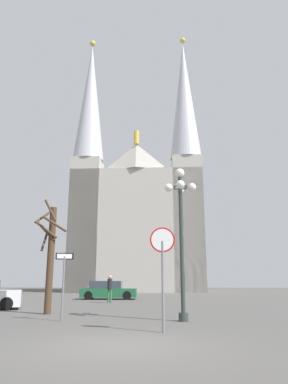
% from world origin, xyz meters
% --- Properties ---
extents(ground_plane, '(120.00, 120.00, 0.00)m').
position_xyz_m(ground_plane, '(0.00, 0.00, 0.00)').
color(ground_plane, '#514F4C').
extents(cathedral, '(16.94, 11.89, 34.54)m').
position_xyz_m(cathedral, '(-3.37, 37.41, 10.27)').
color(cathedral, '#ADA89E').
rests_on(cathedral, ground).
extents(stop_sign, '(0.77, 0.09, 3.06)m').
position_xyz_m(stop_sign, '(0.98, 2.23, 2.14)').
color(stop_sign, slate).
rests_on(stop_sign, ground).
extents(one_way_arrow_sign, '(0.66, 0.22, 2.49)m').
position_xyz_m(one_way_arrow_sign, '(-2.87, 4.82, 1.58)').
color(one_way_arrow_sign, slate).
rests_on(one_way_arrow_sign, ground).
extents(street_lamp, '(1.26, 1.26, 5.87)m').
position_xyz_m(street_lamp, '(1.63, 5.11, 3.76)').
color(street_lamp, '#2D3833').
rests_on(street_lamp, ground).
extents(bare_tree, '(1.57, 1.57, 5.16)m').
position_xyz_m(bare_tree, '(-4.35, 7.35, 2.65)').
color(bare_tree, '#473323').
rests_on(bare_tree, ground).
extents(parked_car_near_green, '(4.40, 2.11, 1.38)m').
position_xyz_m(parked_car_near_green, '(-3.85, 19.63, 0.65)').
color(parked_car_near_green, '#1E5B38').
rests_on(parked_car_near_green, ground).
extents(pedestrian_walking, '(0.32, 0.32, 1.77)m').
position_xyz_m(pedestrian_walking, '(-2.93, 15.09, 1.08)').
color(pedestrian_walking, '#33663F').
rests_on(pedestrian_walking, ground).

